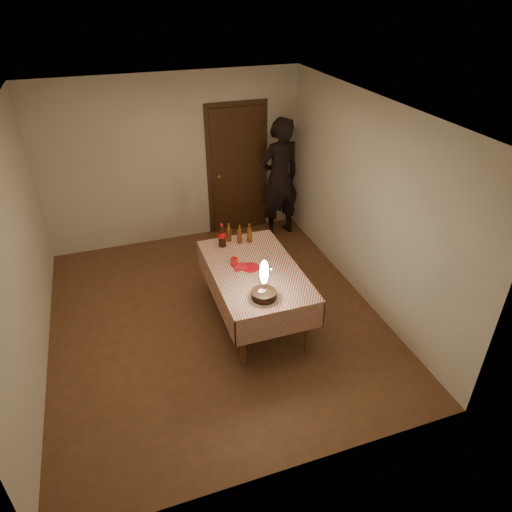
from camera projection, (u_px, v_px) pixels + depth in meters
name	position (u px, v px, depth m)	size (l,w,h in m)	color
ground	(215.00, 317.00, 5.83)	(4.00, 4.50, 0.01)	brown
room_shell	(210.00, 195.00, 5.03)	(4.04, 4.54, 2.62)	beige
dining_table	(255.00, 275.00, 5.48)	(1.02, 1.72, 0.75)	brown
birthday_cake	(264.00, 289.00, 4.87)	(0.34, 0.34, 0.48)	white
red_plate	(250.00, 267.00, 5.44)	(0.22, 0.22, 0.01)	red
red_cup	(234.00, 262.00, 5.46)	(0.08, 0.08, 0.10)	#B70E0C
clear_cup	(264.00, 264.00, 5.42)	(0.07, 0.07, 0.09)	silver
napkin_stack	(240.00, 267.00, 5.44)	(0.15, 0.15, 0.02)	red
cola_bottle	(222.00, 235.00, 5.80)	(0.10, 0.10, 0.32)	black
amber_bottle_left	(229.00, 233.00, 5.93)	(0.06, 0.06, 0.26)	#52270E
amber_bottle_right	(249.00, 233.00, 5.93)	(0.06, 0.06, 0.26)	#52270E
amber_bottle_mid	(240.00, 235.00, 5.89)	(0.06, 0.06, 0.26)	#52270E
photographer	(279.00, 178.00, 7.24)	(0.78, 0.59, 1.94)	black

